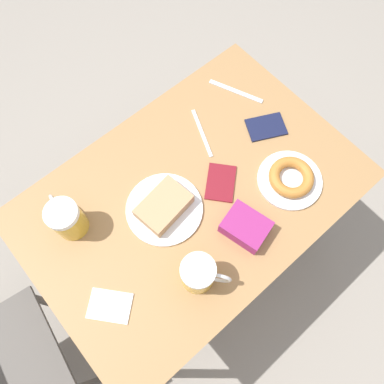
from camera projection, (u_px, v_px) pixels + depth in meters
ground_plane at (192, 249)px, 1.85m from camera, size 8.00×8.00×0.00m
table at (192, 202)px, 1.23m from camera, size 0.71×1.05×0.73m
plate_with_cake at (164, 207)px, 1.13m from camera, size 0.24×0.24×0.05m
plate_with_donut at (291, 178)px, 1.17m from camera, size 0.21×0.21×0.04m
beer_mug_left at (67, 219)px, 1.07m from camera, size 0.14×0.10×0.13m
beer_mug_center at (199, 274)px, 1.01m from camera, size 0.12×0.11×0.13m
napkin_folded at (110, 306)px, 1.04m from camera, size 0.14×0.14×0.00m
fork at (202, 133)px, 1.25m from camera, size 0.18×0.08×0.00m
knife at (236, 91)px, 1.32m from camera, size 0.19×0.09×0.00m
passport_near_edge at (266, 127)px, 1.26m from camera, size 0.14×0.15×0.01m
passport_far_edge at (221, 183)px, 1.18m from camera, size 0.15×0.15×0.01m
blue_pouch at (246, 227)px, 1.10m from camera, size 0.15×0.13×0.05m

